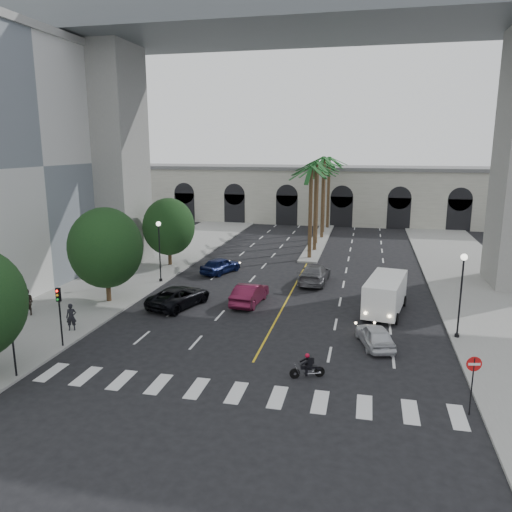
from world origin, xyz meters
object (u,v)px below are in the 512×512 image
at_px(car_a, 375,335).
at_px(car_b, 250,294).
at_px(pedestrian_a, 71,317).
at_px(traffic_signal_far, 59,307).
at_px(traffic_signal_near, 12,332).
at_px(car_d, 314,274).
at_px(lamp_post_right, 461,289).
at_px(do_not_enter_sign, 473,373).
at_px(car_e, 220,265).
at_px(cargo_van, 385,294).
at_px(pedestrian_b, 27,302).
at_px(car_c, 179,296).
at_px(motorcycle_rider, 308,367).
at_px(lamp_post_left_far, 159,246).

height_order(car_a, car_b, car_b).
bearing_deg(pedestrian_a, traffic_signal_far, -92.39).
height_order(traffic_signal_near, car_d, traffic_signal_near).
relative_size(lamp_post_right, do_not_enter_sign, 1.95).
relative_size(traffic_signal_far, car_e, 0.83).
xyz_separation_m(car_d, cargo_van, (5.69, -6.83, 0.62)).
bearing_deg(pedestrian_b, traffic_signal_far, -34.71).
height_order(car_a, cargo_van, cargo_van).
relative_size(car_c, car_d, 0.98).
relative_size(pedestrian_a, do_not_enter_sign, 0.63).
relative_size(cargo_van, pedestrian_b, 3.39).
relative_size(motorcycle_rider, car_b, 0.37).
height_order(car_c, pedestrian_a, pedestrian_a).
xyz_separation_m(car_c, car_e, (0.16, 10.02, -0.00)).
bearing_deg(lamp_post_left_far, traffic_signal_near, -89.69).
relative_size(cargo_van, pedestrian_a, 3.65).
distance_m(motorcycle_rider, car_c, 14.25).
distance_m(car_d, car_e, 8.96).
xyz_separation_m(traffic_signal_near, motorcycle_rider, (14.46, 3.37, -1.91)).
xyz_separation_m(traffic_signal_near, car_c, (3.80, 12.82, -1.76)).
bearing_deg(car_e, lamp_post_right, 168.39).
bearing_deg(cargo_van, do_not_enter_sign, -65.68).
xyz_separation_m(car_c, car_d, (9.00, 8.58, 0.05)).
bearing_deg(car_b, pedestrian_b, 28.69).
xyz_separation_m(car_e, do_not_enter_sign, (17.84, -21.52, 1.24)).
distance_m(lamp_post_left_far, traffic_signal_near, 18.51).
distance_m(car_d, pedestrian_b, 22.50).
height_order(lamp_post_left_far, do_not_enter_sign, lamp_post_left_far).
relative_size(car_a, do_not_enter_sign, 1.43).
xyz_separation_m(car_a, car_c, (-14.00, 4.53, 0.08)).
bearing_deg(motorcycle_rider, pedestrian_a, 147.34).
height_order(lamp_post_left_far, motorcycle_rider, lamp_post_left_far).
distance_m(traffic_signal_far, car_a, 18.40).
distance_m(lamp_post_left_far, car_d, 13.44).
xyz_separation_m(car_d, do_not_enter_sign, (9.00, -20.09, 1.19)).
xyz_separation_m(lamp_post_right, do_not_enter_sign, (-0.90, -9.18, -1.23)).
xyz_separation_m(lamp_post_left_far, pedestrian_a, (-0.80, -12.12, -2.21)).
height_order(cargo_van, pedestrian_a, cargo_van).
distance_m(car_c, pedestrian_b, 10.34).
bearing_deg(pedestrian_b, traffic_signal_near, -53.27).
distance_m(lamp_post_left_far, lamp_post_right, 24.16).
height_order(lamp_post_right, car_b, lamp_post_right).
bearing_deg(do_not_enter_sign, car_e, 117.99).
xyz_separation_m(pedestrian_b, do_not_enter_sign, (27.27, -6.95, 0.91)).
distance_m(lamp_post_right, pedestrian_b, 28.34).
xyz_separation_m(traffic_signal_near, car_d, (12.80, 21.40, -1.71)).
height_order(car_b, pedestrian_b, pedestrian_b).
distance_m(car_b, cargo_van, 9.80).
distance_m(car_b, car_e, 9.57).
height_order(car_c, cargo_van, cargo_van).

